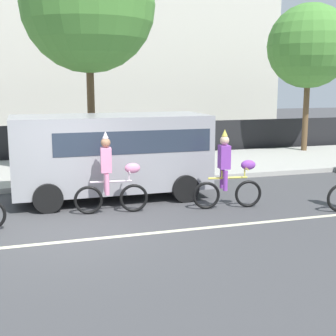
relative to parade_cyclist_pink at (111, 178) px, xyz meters
name	(u,v)px	position (x,y,z in m)	size (l,w,h in m)	color
ground_plane	(72,233)	(-1.05, -1.23, -0.84)	(80.00, 80.00, 0.00)	#424244
road_centre_line	(75,241)	(-1.05, -1.73, -0.84)	(36.00, 0.14, 0.01)	beige
sidewalk_curb	(51,172)	(-1.05, 5.27, -0.77)	(60.00, 5.00, 0.15)	#ADAAA3
fence_line	(46,143)	(-1.05, 8.17, -0.14)	(40.00, 0.08, 1.40)	black
building_backdrop	(12,69)	(-2.21, 16.77, 2.93)	(28.00, 8.00, 7.53)	beige
parade_cyclist_pink	(111,178)	(0.00, 0.00, 0.00)	(1.72, 0.50, 1.92)	black
parade_cyclist_purple	(228,174)	(2.76, -0.41, 0.00)	(1.71, 0.52, 1.92)	black
parked_van_grey	(114,150)	(0.35, 1.47, 0.44)	(5.00, 2.22, 2.18)	#99999E
street_tree_near_lamp	(88,5)	(0.24, 4.58, 4.51)	(4.14, 4.14, 7.28)	brown
street_tree_far_corner	(309,46)	(9.62, 6.74, 3.64)	(3.45, 3.45, 6.07)	brown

